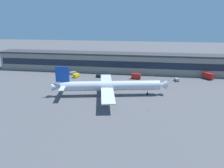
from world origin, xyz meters
TOP-DOWN VIEW (x-y plane):
  - ground_plane at (0.00, 0.00)m, footprint 600.00×600.00m
  - terminal_building at (0.00, 61.24)m, footprint 188.99×16.29m
  - airliner at (1.35, 5.77)m, footprint 58.67×50.88m
  - follow_me_car at (39.20, 40.31)m, footprint 2.92×4.73m
  - pushback_tractor at (-32.93, 47.94)m, footprint 4.97×5.40m
  - crew_van at (-27.47, 39.19)m, footprint 3.39×5.58m
  - baggage_tug at (-12.19, 41.71)m, footprint 4.11×3.40m
  - stair_truck at (13.11, 41.58)m, footprint 6.23×3.06m
  - catering_truck at (60.23, 48.74)m, footprint 6.60×7.20m
  - traffic_cone_0 at (21.69, -11.80)m, footprint 0.49×0.49m
  - traffic_cone_1 at (-2.13, -0.08)m, footprint 0.47×0.47m

SIDE VIEW (x-z plane):
  - ground_plane at x=0.00m, z-range 0.00..0.00m
  - traffic_cone_1 at x=-2.13m, z-range 0.00..0.59m
  - traffic_cone_0 at x=21.69m, z-range 0.00..0.62m
  - pushback_tractor at x=-32.93m, z-range 0.17..1.92m
  - baggage_tug at x=-12.19m, z-range 0.16..2.01m
  - follow_me_car at x=39.20m, z-range 0.17..2.02m
  - crew_van at x=-27.47m, z-range 0.18..2.73m
  - stair_truck at x=13.11m, z-range 0.20..3.75m
  - catering_truck at x=60.23m, z-range 0.22..4.37m
  - airliner at x=1.35m, z-range -2.59..12.95m
  - terminal_building at x=0.00m, z-range 0.02..14.08m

